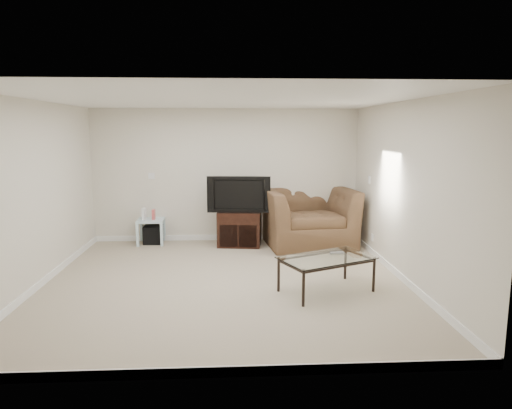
{
  "coord_description": "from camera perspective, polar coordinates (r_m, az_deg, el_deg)",
  "views": [
    {
      "loc": [
        0.1,
        -6.14,
        2.11
      ],
      "look_at": [
        0.5,
        1.2,
        0.9
      ],
      "focal_mm": 32.0,
      "sensor_mm": 36.0,
      "label": 1
    }
  ],
  "objects": [
    {
      "name": "subwoofer",
      "position": [
        8.78,
        -12.74,
        -3.69
      ],
      "size": [
        0.33,
        0.33,
        0.33
      ],
      "primitive_type": "cube",
      "rotation": [
        0.0,
        0.0,
        -0.0
      ],
      "color": "black",
      "rests_on": "floor"
    },
    {
      "name": "ceiling",
      "position": [
        6.15,
        -4.16,
        12.97
      ],
      "size": [
        5.0,
        5.0,
        0.0
      ],
      "primitive_type": "plane",
      "color": "white",
      "rests_on": "ground"
    },
    {
      "name": "television",
      "position": [
        8.24,
        -2.11,
        1.37
      ],
      "size": [
        1.07,
        0.31,
        0.65
      ],
      "primitive_type": "imported",
      "rotation": [
        0.0,
        0.0,
        -0.1
      ],
      "color": "black",
      "rests_on": "tv_stand"
    },
    {
      "name": "wall_left",
      "position": [
        6.72,
        -25.86,
        1.07
      ],
      "size": [
        0.02,
        5.0,
        2.5
      ],
      "primitive_type": "cube",
      "color": "silver",
      "rests_on": "ground"
    },
    {
      "name": "game_case",
      "position": [
        8.66,
        -12.68,
        -1.22
      ],
      "size": [
        0.05,
        0.14,
        0.18
      ],
      "primitive_type": "cube",
      "rotation": [
        0.0,
        0.0,
        0.0
      ],
      "color": "#CC4C4C",
      "rests_on": "side_table"
    },
    {
      "name": "plate_back",
      "position": [
        8.8,
        -12.94,
        3.5
      ],
      "size": [
        0.12,
        0.02,
        0.12
      ],
      "primitive_type": "cube",
      "color": "white",
      "rests_on": "wall_back"
    },
    {
      "name": "wall_back",
      "position": [
        8.68,
        -3.77,
        3.64
      ],
      "size": [
        5.0,
        0.02,
        2.5
      ],
      "primitive_type": "cube",
      "color": "silver",
      "rests_on": "ground"
    },
    {
      "name": "recliner",
      "position": [
        8.43,
        6.55,
        -0.36
      ],
      "size": [
        1.71,
        1.22,
        1.4
      ],
      "primitive_type": "imported",
      "rotation": [
        0.0,
        0.0,
        0.12
      ],
      "color": "#4E3322",
      "rests_on": "floor"
    },
    {
      "name": "floor",
      "position": [
        6.49,
        -3.89,
        -9.64
      ],
      "size": [
        5.0,
        5.0,
        0.0
      ],
      "primitive_type": "plane",
      "color": "tan",
      "rests_on": "ground"
    },
    {
      "name": "remote",
      "position": [
        6.24,
        10.09,
        -5.96
      ],
      "size": [
        0.19,
        0.07,
        0.02
      ],
      "primitive_type": "cube",
      "rotation": [
        0.0,
        0.0,
        0.13
      ],
      "color": "#B2B2B7",
      "rests_on": "coffee_table"
    },
    {
      "name": "tv_stand",
      "position": [
        8.38,
        -2.06,
        -2.99
      ],
      "size": [
        0.83,
        0.63,
        0.64
      ],
      "primitive_type": null,
      "rotation": [
        0.0,
        0.0,
        -0.12
      ],
      "color": "black",
      "rests_on": "floor"
    },
    {
      "name": "plate_right_switch",
      "position": [
        8.14,
        13.97,
        3.01
      ],
      "size": [
        0.02,
        0.09,
        0.13
      ],
      "primitive_type": "cube",
      "color": "white",
      "rests_on": "wall_right"
    },
    {
      "name": "side_table",
      "position": [
        8.75,
        -12.96,
        -3.28
      ],
      "size": [
        0.5,
        0.5,
        0.46
      ],
      "primitive_type": null,
      "rotation": [
        0.0,
        0.0,
        0.03
      ],
      "color": "#CAE4F8",
      "rests_on": "floor"
    },
    {
      "name": "wall_right",
      "position": [
        6.64,
        18.09,
        1.46
      ],
      "size": [
        0.02,
        5.0,
        2.5
      ],
      "primitive_type": "cube",
      "color": "silver",
      "rests_on": "ground"
    },
    {
      "name": "coffee_table",
      "position": [
        6.11,
        8.77,
        -8.64
      ],
      "size": [
        1.36,
        1.1,
        0.46
      ],
      "primitive_type": null,
      "rotation": [
        0.0,
        0.0,
        0.43
      ],
      "color": "black",
      "rests_on": "floor"
    },
    {
      "name": "plate_right_outlet",
      "position": [
        8.02,
        14.33,
        -3.99
      ],
      "size": [
        0.02,
        0.08,
        0.12
      ],
      "primitive_type": "cube",
      "color": "white",
      "rests_on": "wall_right"
    },
    {
      "name": "game_console",
      "position": [
        8.69,
        -13.82,
        -1.14
      ],
      "size": [
        0.06,
        0.16,
        0.21
      ],
      "primitive_type": "cube",
      "rotation": [
        0.0,
        0.0,
        -0.08
      ],
      "color": "white",
      "rests_on": "side_table"
    },
    {
      "name": "dvd_player",
      "position": [
        8.3,
        -2.1,
        -1.61
      ],
      "size": [
        0.48,
        0.36,
        0.06
      ],
      "primitive_type": "cube",
      "rotation": [
        0.0,
        0.0,
        -0.12
      ],
      "color": "black",
      "rests_on": "tv_stand"
    }
  ]
}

